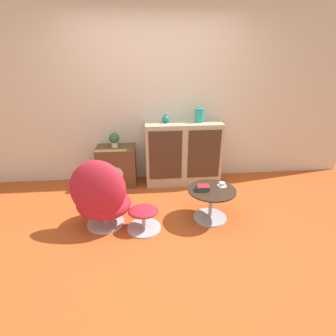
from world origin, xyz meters
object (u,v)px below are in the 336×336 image
at_px(vase_leftmost, 166,119).
at_px(potted_plant, 114,139).
at_px(egg_chair, 101,197).
at_px(vase_inner_left, 199,115).
at_px(tv_console, 117,166).
at_px(ottoman, 144,216).
at_px(coffee_table, 211,200).
at_px(sideboard, 183,153).
at_px(teacup, 222,185).
at_px(book_stack, 203,188).

bearing_deg(vase_leftmost, potted_plant, 178.94).
xyz_separation_m(egg_chair, vase_inner_left, (1.34, 1.15, 0.67)).
bearing_deg(tv_console, ottoman, -72.17).
xyz_separation_m(vase_leftmost, vase_inner_left, (0.50, 0.00, 0.05)).
bearing_deg(vase_leftmost, coffee_table, -66.93).
xyz_separation_m(vase_inner_left, potted_plant, (-1.28, 0.01, -0.34)).
relative_size(sideboard, teacup, 9.84).
relative_size(tv_console, coffee_table, 1.05).
bearing_deg(potted_plant, egg_chair, -93.35).
height_order(tv_console, teacup, tv_console).
height_order(sideboard, book_stack, sideboard).
bearing_deg(book_stack, tv_console, 135.11).
relative_size(egg_chair, vase_leftmost, 7.26).
relative_size(potted_plant, teacup, 1.88).
height_order(egg_chair, book_stack, egg_chair).
height_order(sideboard, teacup, sideboard).
bearing_deg(coffee_table, vase_inner_left, 87.81).
bearing_deg(ottoman, sideboard, 62.86).
distance_m(sideboard, teacup, 1.07).
bearing_deg(egg_chair, vase_leftmost, 53.80).
bearing_deg(sideboard, potted_plant, 178.99).
distance_m(coffee_table, book_stack, 0.22).
height_order(teacup, book_stack, book_stack).
height_order(ottoman, teacup, teacup).
height_order(sideboard, tv_console, sideboard).
distance_m(ottoman, vase_leftmost, 1.54).
xyz_separation_m(egg_chair, book_stack, (1.19, 0.05, 0.03)).
distance_m(egg_chair, book_stack, 1.19).
xyz_separation_m(vase_leftmost, book_stack, (0.35, -1.09, -0.59)).
distance_m(sideboard, vase_inner_left, 0.63).
distance_m(tv_console, coffee_table, 1.65).
distance_m(sideboard, coffee_table, 1.13).
height_order(egg_chair, ottoman, egg_chair).
bearing_deg(potted_plant, vase_leftmost, -1.06).
bearing_deg(ottoman, teacup, 12.54).
relative_size(egg_chair, vase_inner_left, 4.34).
relative_size(coffee_table, book_stack, 3.55).
bearing_deg(vase_inner_left, egg_chair, -139.53).
bearing_deg(vase_inner_left, vase_leftmost, 180.00).
bearing_deg(teacup, potted_plant, 143.21).
bearing_deg(teacup, egg_chair, -174.79).
bearing_deg(vase_inner_left, book_stack, -98.12).
distance_m(sideboard, egg_chair, 1.59).
height_order(coffee_table, book_stack, book_stack).
height_order(egg_chair, teacup, egg_chair).
distance_m(coffee_table, potted_plant, 1.72).
bearing_deg(potted_plant, teacup, -36.79).
bearing_deg(tv_console, book_stack, -44.89).
xyz_separation_m(egg_chair, coffee_table, (1.30, 0.06, -0.15)).
xyz_separation_m(vase_inner_left, book_stack, (-0.16, -1.09, -0.64)).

